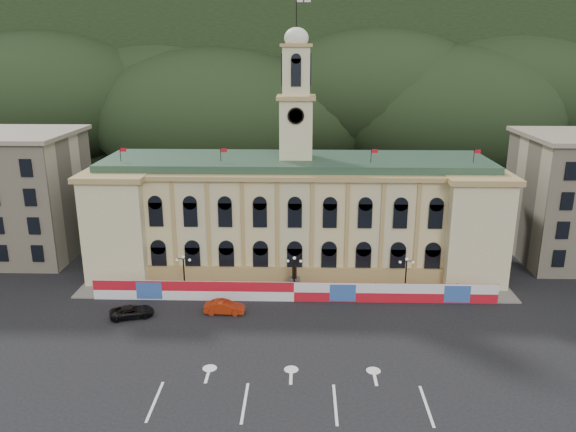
{
  "coord_description": "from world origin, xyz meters",
  "views": [
    {
      "loc": [
        1.0,
        -48.67,
        29.99
      ],
      "look_at": [
        -0.82,
        18.0,
        10.14
      ],
      "focal_mm": 35.0,
      "sensor_mm": 36.0,
      "label": 1
    }
  ],
  "objects_px": {
    "statue": "(294,283)",
    "black_suv": "(132,312)",
    "red_sedan": "(224,307)",
    "lamp_center": "(294,272)"
  },
  "relations": [
    {
      "from": "lamp_center",
      "to": "black_suv",
      "type": "relative_size",
      "value": 0.94
    },
    {
      "from": "red_sedan",
      "to": "black_suv",
      "type": "bearing_deg",
      "value": 98.24
    },
    {
      "from": "lamp_center",
      "to": "red_sedan",
      "type": "height_order",
      "value": "lamp_center"
    },
    {
      "from": "statue",
      "to": "red_sedan",
      "type": "xyz_separation_m",
      "value": [
        -8.16,
        -6.53,
        -0.4
      ]
    },
    {
      "from": "statue",
      "to": "red_sedan",
      "type": "bearing_deg",
      "value": -141.32
    },
    {
      "from": "statue",
      "to": "black_suv",
      "type": "distance_m",
      "value": 20.36
    },
    {
      "from": "red_sedan",
      "to": "black_suv",
      "type": "height_order",
      "value": "red_sedan"
    },
    {
      "from": "red_sedan",
      "to": "statue",
      "type": "bearing_deg",
      "value": -50.05
    },
    {
      "from": "statue",
      "to": "red_sedan",
      "type": "distance_m",
      "value": 10.46
    },
    {
      "from": "statue",
      "to": "black_suv",
      "type": "height_order",
      "value": "statue"
    }
  ]
}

